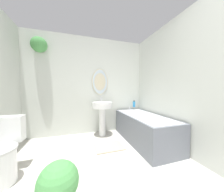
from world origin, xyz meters
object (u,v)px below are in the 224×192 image
bathtub (143,128)px  pedestal_sink (102,111)px  potted_plant (59,186)px  shampoo_bottle (134,104)px

bathtub → pedestal_sink: bearing=145.0°
bathtub → potted_plant: bearing=-145.3°
pedestal_sink → potted_plant: size_ratio=1.90×
pedestal_sink → bathtub: size_ratio=0.59×
bathtub → shampoo_bottle: 0.80m
bathtub → shampoo_bottle: size_ratio=8.92×
pedestal_sink → shampoo_bottle: bearing=7.7°
pedestal_sink → potted_plant: 1.77m
bathtub → shampoo_bottle: bearing=78.7°
pedestal_sink → bathtub: (0.77, -0.54, -0.31)m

